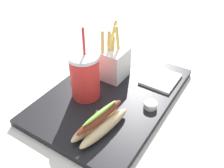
% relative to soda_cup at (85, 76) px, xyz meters
% --- Properties ---
extents(ground_plane, '(2.40, 2.40, 0.02)m').
position_rel_soda_cup_xyz_m(ground_plane, '(0.05, -0.06, -0.10)').
color(ground_plane, silver).
extents(food_tray, '(0.48, 0.33, 0.02)m').
position_rel_soda_cup_xyz_m(food_tray, '(0.05, -0.06, -0.08)').
color(food_tray, black).
rests_on(food_tray, ground_plane).
extents(soda_cup, '(0.08, 0.08, 0.21)m').
position_rel_soda_cup_xyz_m(soda_cup, '(0.00, 0.00, 0.00)').
color(soda_cup, red).
rests_on(soda_cup, food_tray).
extents(fries_basket, '(0.08, 0.09, 0.17)m').
position_rel_soda_cup_xyz_m(fries_basket, '(0.12, -0.01, -0.02)').
color(fries_basket, white).
rests_on(fries_basket, food_tray).
extents(hot_dog_1, '(0.17, 0.08, 0.06)m').
position_rel_soda_cup_xyz_m(hot_dog_1, '(-0.09, -0.11, -0.05)').
color(hot_dog_1, '#E5C689').
rests_on(hot_dog_1, food_tray).
extents(ketchup_cup_1, '(0.04, 0.04, 0.02)m').
position_rel_soda_cup_xyz_m(ketchup_cup_1, '(0.05, 0.07, -0.06)').
color(ketchup_cup_1, white).
rests_on(ketchup_cup_1, food_tray).
extents(ketchup_cup_2, '(0.04, 0.04, 0.02)m').
position_rel_soda_cup_xyz_m(ketchup_cup_2, '(0.05, -0.18, -0.06)').
color(ketchup_cup_2, white).
rests_on(ketchup_cup_2, food_tray).
extents(napkin_stack, '(0.11, 0.10, 0.01)m').
position_rel_soda_cup_xyz_m(napkin_stack, '(0.18, -0.15, -0.06)').
color(napkin_stack, white).
rests_on(napkin_stack, food_tray).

